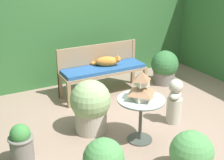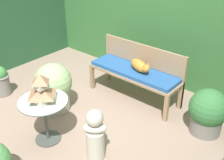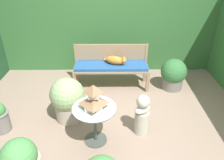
{
  "view_description": "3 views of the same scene",
  "coord_description": "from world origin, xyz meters",
  "views": [
    {
      "loc": [
        -2.27,
        -3.58,
        2.38
      ],
      "look_at": [
        -0.15,
        0.43,
        0.58
      ],
      "focal_mm": 50.0,
      "sensor_mm": 36.0,
      "label": 1
    },
    {
      "loc": [
        2.43,
        -2.18,
        2.58
      ],
      "look_at": [
        0.11,
        0.55,
        0.61
      ],
      "focal_mm": 45.0,
      "sensor_mm": 36.0,
      "label": 2
    },
    {
      "loc": [
        0.05,
        -2.97,
        2.51
      ],
      "look_at": [
        0.08,
        0.41,
        0.58
      ],
      "focal_mm": 35.0,
      "sensor_mm": 36.0,
      "label": 3
    }
  ],
  "objects": [
    {
      "name": "ground",
      "position": [
        0.0,
        0.0,
        0.0
      ],
      "size": [
        30.0,
        30.0,
        0.0
      ],
      "primitive_type": "plane",
      "color": "gray"
    },
    {
      "name": "foliage_hedge_back",
      "position": [
        0.0,
        2.39,
        1.18
      ],
      "size": [
        6.4,
        0.83,
        2.36
      ],
      "primitive_type": "cube",
      "color": "#336633",
      "rests_on": "ground"
    },
    {
      "name": "garden_bench",
      "position": [
        0.07,
        1.16,
        0.46
      ],
      "size": [
        1.57,
        0.5,
        0.53
      ],
      "color": "#937556",
      "rests_on": "ground"
    },
    {
      "name": "bench_backrest",
      "position": [
        0.07,
        1.39,
        0.66
      ],
      "size": [
        1.57,
        0.06,
        0.89
      ],
      "color": "#937556",
      "rests_on": "ground"
    },
    {
      "name": "cat",
      "position": [
        0.16,
        1.18,
        0.62
      ],
      "size": [
        0.47,
        0.36,
        0.22
      ],
      "rotation": [
        0.0,
        0.0,
        -0.39
      ],
      "color": "orange",
      "rests_on": "garden_bench"
    },
    {
      "name": "patio_table",
      "position": [
        -0.18,
        -0.46,
        0.49
      ],
      "size": [
        0.64,
        0.64,
        0.63
      ],
      "color": "#424742",
      "rests_on": "ground"
    },
    {
      "name": "pagoda_birdhouse",
      "position": [
        -0.18,
        -0.46,
        0.79
      ],
      "size": [
        0.33,
        0.33,
        0.38
      ],
      "color": "beige",
      "rests_on": "patio_table"
    },
    {
      "name": "garden_bust",
      "position": [
        0.55,
        -0.28,
        0.35
      ],
      "size": [
        0.34,
        0.32,
        0.71
      ],
      "rotation": [
        0.0,
        0.0,
        0.66
      ],
      "color": "#B7B2A3",
      "rests_on": "ground"
    },
    {
      "name": "potted_plant_path_edge",
      "position": [
        -0.67,
        0.08,
        0.4
      ],
      "size": [
        0.58,
        0.58,
        0.78
      ],
      "color": "#ADA393",
      "rests_on": "ground"
    },
    {
      "name": "potted_plant_patio_mid",
      "position": [
        1.39,
        1.09,
        0.33
      ],
      "size": [
        0.54,
        0.54,
        0.67
      ],
      "color": "slate",
      "rests_on": "ground"
    }
  ]
}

